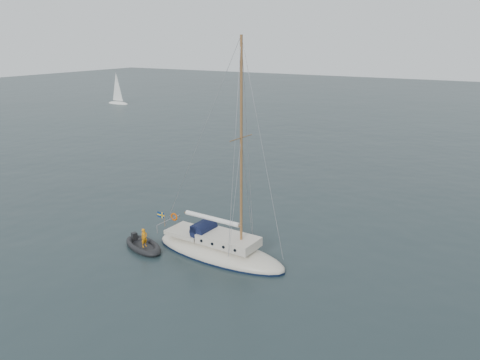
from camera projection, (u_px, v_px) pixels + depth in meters
The scene contains 5 objects.
ground at pixel (239, 240), 34.09m from camera, with size 300.00×300.00×0.00m, color black.
sailboat at pixel (219, 240), 31.35m from camera, with size 10.51×3.14×14.97m.
dinghy at pixel (188, 244), 33.01m from camera, with size 3.10×1.40×0.44m.
rib at pixel (143, 245), 32.69m from camera, with size 3.84×1.74×1.55m.
distant_yacht_a at pixel (117, 89), 103.00m from camera, with size 5.79×3.09×7.68m.
Camera 1 is at (15.88, -27.00, 14.14)m, focal length 35.00 mm.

